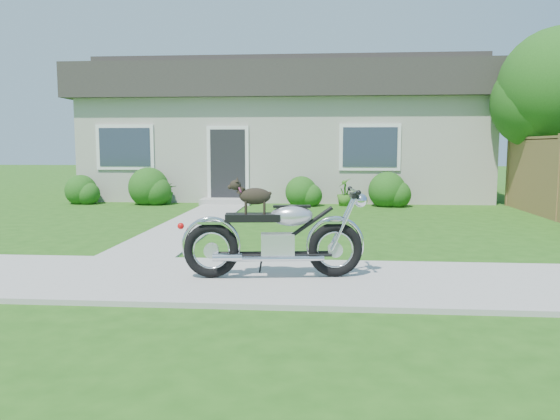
{
  "coord_description": "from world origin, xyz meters",
  "views": [
    {
      "loc": [
        1.24,
        -6.44,
        1.62
      ],
      "look_at": [
        0.64,
        1.0,
        0.75
      ],
      "focal_mm": 35.0,
      "sensor_mm": 36.0,
      "label": 1
    }
  ],
  "objects_px": {
    "fence": "(560,178)",
    "potted_plant_left": "(165,191)",
    "potted_plant_right": "(345,192)",
    "motorcycle_with_dog": "(277,235)",
    "house": "(288,130)"
  },
  "relations": [
    {
      "from": "fence",
      "to": "potted_plant_left",
      "type": "xyz_separation_m",
      "value": [
        -9.53,
        2.8,
        -0.55
      ]
    },
    {
      "from": "potted_plant_right",
      "to": "motorcycle_with_dog",
      "type": "relative_size",
      "value": 0.34
    },
    {
      "from": "fence",
      "to": "motorcycle_with_dog",
      "type": "xyz_separation_m",
      "value": [
        -5.62,
        -5.72,
        -0.38
      ]
    },
    {
      "from": "house",
      "to": "potted_plant_right",
      "type": "bearing_deg",
      "value": -62.28
    },
    {
      "from": "potted_plant_left",
      "to": "potted_plant_right",
      "type": "height_order",
      "value": "potted_plant_left"
    },
    {
      "from": "house",
      "to": "potted_plant_right",
      "type": "relative_size",
      "value": 16.66
    },
    {
      "from": "house",
      "to": "motorcycle_with_dog",
      "type": "relative_size",
      "value": 5.67
    },
    {
      "from": "house",
      "to": "potted_plant_right",
      "type": "distance_m",
      "value": 4.28
    },
    {
      "from": "potted_plant_left",
      "to": "motorcycle_with_dog",
      "type": "xyz_separation_m",
      "value": [
        3.91,
        -8.52,
        0.17
      ]
    },
    {
      "from": "motorcycle_with_dog",
      "to": "potted_plant_right",
      "type": "bearing_deg",
      "value": 75.62
    },
    {
      "from": "potted_plant_right",
      "to": "fence",
      "type": "bearing_deg",
      "value": -31.94
    },
    {
      "from": "potted_plant_right",
      "to": "potted_plant_left",
      "type": "bearing_deg",
      "value": 180.0
    },
    {
      "from": "fence",
      "to": "potted_plant_right",
      "type": "bearing_deg",
      "value": 148.06
    },
    {
      "from": "house",
      "to": "potted_plant_left",
      "type": "bearing_deg",
      "value": -133.16
    },
    {
      "from": "motorcycle_with_dog",
      "to": "fence",
      "type": "bearing_deg",
      "value": 38.68
    }
  ]
}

